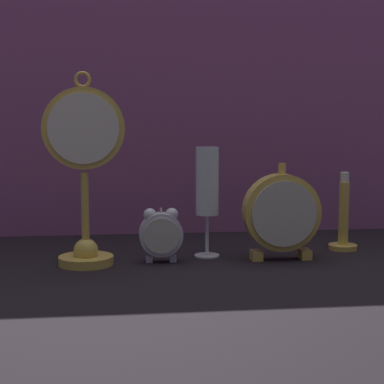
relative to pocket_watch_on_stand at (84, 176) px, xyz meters
The scene contains 7 objects.
ground_plane 0.26m from the pocket_watch_on_stand, ahead, with size 4.00×4.00×0.00m, color black.
fabric_backdrop_drape 0.42m from the pocket_watch_on_stand, 56.55° to the left, with size 1.27×0.01×0.74m, color #8E4C7F.
pocket_watch_on_stand is the anchor object (origin of this frame).
alarm_clock_twin_bell 0.17m from the pocket_watch_on_stand, ahead, with size 0.08×0.03×0.10m.
mantel_clock_silver 0.37m from the pocket_watch_on_stand, ahead, with size 0.14×0.04×0.18m.
champagne_flute 0.24m from the pocket_watch_on_stand, 11.08° to the left, with size 0.05×0.05×0.21m.
brass_candlestick 0.53m from the pocket_watch_on_stand, ahead, with size 0.06×0.06×0.16m.
Camera 1 is at (-0.15, -1.14, 0.27)m, focal length 60.00 mm.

